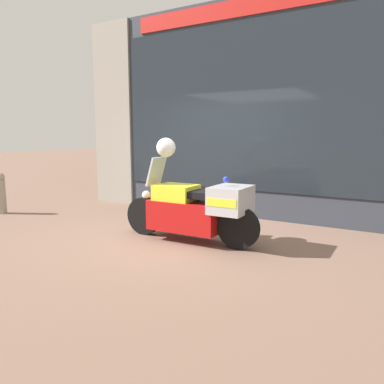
{
  "coord_description": "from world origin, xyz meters",
  "views": [
    {
      "loc": [
        3.31,
        -4.95,
        1.62
      ],
      "look_at": [
        0.16,
        0.31,
        0.68
      ],
      "focal_mm": 35.0,
      "sensor_mm": 36.0,
      "label": 1
    }
  ],
  "objects": [
    {
      "name": "white_helmet",
      "position": [
        -0.0,
        -0.19,
        1.42
      ],
      "size": [
        0.3,
        0.3,
        0.3
      ],
      "primitive_type": "sphere",
      "color": "white",
      "rests_on": "paramedic_motorcycle"
    },
    {
      "name": "window_display",
      "position": [
        0.46,
        2.03,
        0.44
      ],
      "size": [
        5.34,
        0.3,
        1.81
      ],
      "color": "slate",
      "rests_on": "ground"
    },
    {
      "name": "paramedic_motorcycle",
      "position": [
        0.52,
        -0.18,
        0.52
      ],
      "size": [
        2.26,
        0.66,
        1.27
      ],
      "rotation": [
        0.0,
        0.0,
        3.16
      ],
      "color": "black",
      "rests_on": "ground"
    },
    {
      "name": "street_bollard",
      "position": [
        -3.99,
        -0.43,
        0.44
      ],
      "size": [
        0.18,
        0.18,
        0.85
      ],
      "color": "gray",
      "rests_on": "ground"
    },
    {
      "name": "shop_building",
      "position": [
        -0.48,
        2.0,
        2.09
      ],
      "size": [
        6.87,
        0.55,
        4.16
      ],
      "color": "#333842",
      "rests_on": "ground"
    },
    {
      "name": "ground_plane",
      "position": [
        0.0,
        0.0,
        0.0
      ],
      "size": [
        60.0,
        60.0,
        0.0
      ],
      "primitive_type": "plane",
      "color": "#7A5B4C"
    }
  ]
}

